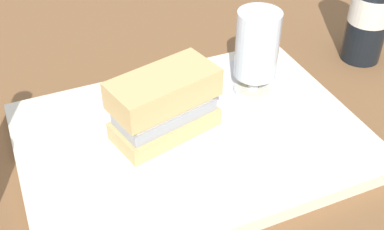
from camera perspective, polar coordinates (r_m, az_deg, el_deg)
The scene contains 7 objects.
ground_plane at distance 0.65m, azimuth 0.00°, elevation -3.43°, with size 3.00×3.00×0.00m, color brown.
tray at distance 0.64m, azimuth 0.00°, elevation -2.78°, with size 0.44×0.32×0.02m, color beige.
placemat at distance 0.64m, azimuth 0.00°, elevation -2.06°, with size 0.38×0.27×0.00m, color silver.
plate at distance 0.62m, azimuth -3.19°, elevation -2.25°, with size 0.19×0.19×0.01m, color white.
sandwich at distance 0.59m, azimuth -3.09°, elevation 1.52°, with size 0.14×0.09×0.08m.
beer_glass at distance 0.68m, azimuth 7.57°, elevation 7.46°, with size 0.06×0.06×0.12m.
beer_bottle at distance 0.82m, azimuth 20.46°, elevation 12.50°, with size 0.07×0.07×0.27m.
Camera 1 is at (-0.19, -0.44, 0.44)m, focal length 45.55 mm.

